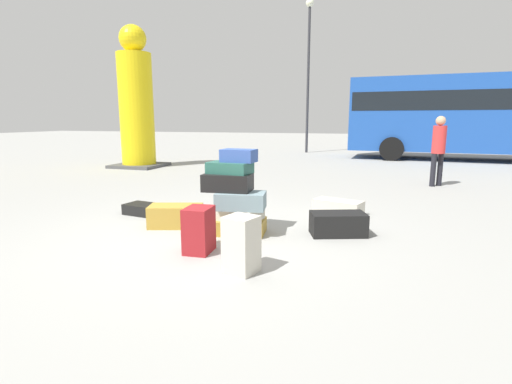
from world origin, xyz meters
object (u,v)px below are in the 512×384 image
(suitcase_cream_white_trunk, at_px, (338,207))
(suitcase_cream_upright_blue, at_px, (241,244))
(person_bearded_onlooker, at_px, (439,145))
(yellow_dummy_statue, at_px, (136,105))
(suitcase_black_behind_tower, at_px, (147,210))
(parked_bus, at_px, (481,112))
(suitcase_tower, at_px, (235,198))
(suitcase_tan_right_side, at_px, (176,216))
(lamp_post, at_px, (309,56))
(suitcase_black_foreground_far, at_px, (338,224))
(suitcase_maroon_left_side, at_px, (199,230))

(suitcase_cream_white_trunk, distance_m, suitcase_cream_upright_blue, 2.93)
(suitcase_cream_white_trunk, xyz_separation_m, person_bearded_onlooker, (1.95, 3.51, 0.85))
(suitcase_cream_upright_blue, height_order, yellow_dummy_statue, yellow_dummy_statue)
(suitcase_black_behind_tower, distance_m, parked_bus, 13.60)
(suitcase_tower, xyz_separation_m, suitcase_tan_right_side, (-0.95, 0.06, -0.33))
(suitcase_cream_upright_blue, xyz_separation_m, person_bearded_onlooker, (2.67, 6.35, 0.68))
(suitcase_tower, distance_m, suitcase_tan_right_side, 1.01)
(parked_bus, distance_m, lamp_post, 7.59)
(suitcase_tan_right_side, bearing_deg, yellow_dummy_statue, 110.17)
(suitcase_black_foreground_far, height_order, suitcase_cream_upright_blue, suitcase_cream_upright_blue)
(yellow_dummy_statue, bearing_deg, suitcase_maroon_left_side, -52.14)
(person_bearded_onlooker, distance_m, yellow_dummy_statue, 9.06)
(suitcase_tower, xyz_separation_m, parked_bus, (5.56, 11.89, 1.34))
(suitcase_tan_right_side, height_order, parked_bus, parked_bus)
(suitcase_cream_white_trunk, relative_size, suitcase_tan_right_side, 1.04)
(suitcase_maroon_left_side, height_order, suitcase_black_foreground_far, suitcase_maroon_left_side)
(suitcase_black_behind_tower, distance_m, lamp_post, 13.79)
(suitcase_cream_white_trunk, height_order, lamp_post, lamp_post)
(suitcase_tower, height_order, person_bearded_onlooker, person_bearded_onlooker)
(suitcase_cream_white_trunk, xyz_separation_m, lamp_post, (-2.62, 12.11, 4.30))
(yellow_dummy_statue, bearing_deg, lamp_post, 59.45)
(suitcase_cream_white_trunk, bearing_deg, parked_bus, 85.90)
(suitcase_tower, relative_size, suitcase_black_foreground_far, 1.58)
(suitcase_cream_upright_blue, xyz_separation_m, parked_bus, (5.01, 13.18, 1.54))
(suitcase_maroon_left_side, bearing_deg, parked_bus, 62.43)
(yellow_dummy_statue, height_order, lamp_post, lamp_post)
(suitcase_black_behind_tower, height_order, suitcase_cream_upright_blue, suitcase_cream_upright_blue)
(suitcase_cream_white_trunk, height_order, person_bearded_onlooker, person_bearded_onlooker)
(suitcase_cream_white_trunk, relative_size, yellow_dummy_statue, 0.18)
(suitcase_cream_white_trunk, distance_m, lamp_post, 13.11)
(suitcase_black_behind_tower, bearing_deg, suitcase_maroon_left_side, -32.02)
(suitcase_tower, xyz_separation_m, person_bearded_onlooker, (3.21, 5.05, 0.48))
(suitcase_tan_right_side, xyz_separation_m, yellow_dummy_statue, (-4.74, 6.23, 1.85))
(suitcase_cream_upright_blue, distance_m, yellow_dummy_statue, 9.97)
(suitcase_tower, bearing_deg, suitcase_maroon_left_side, -99.32)
(suitcase_tower, relative_size, suitcase_cream_white_trunk, 1.46)
(suitcase_tan_right_side, distance_m, lamp_post, 14.25)
(suitcase_black_foreground_far, xyz_separation_m, yellow_dummy_statue, (-7.07, 5.96, 1.85))
(suitcase_black_foreground_far, bearing_deg, suitcase_tan_right_side, 167.31)
(suitcase_black_behind_tower, height_order, lamp_post, lamp_post)
(suitcase_tower, xyz_separation_m, suitcase_black_behind_tower, (-1.76, 0.56, -0.41))
(suitcase_black_behind_tower, relative_size, suitcase_cream_upright_blue, 1.27)
(suitcase_tower, height_order, lamp_post, lamp_post)
(suitcase_cream_upright_blue, height_order, parked_bus, parked_bus)
(person_bearded_onlooker, bearing_deg, suitcase_black_foreground_far, 28.05)
(suitcase_tan_right_side, height_order, person_bearded_onlooker, person_bearded_onlooker)
(yellow_dummy_statue, xyz_separation_m, lamp_post, (4.34, 7.36, 2.41))
(lamp_post, bearing_deg, suitcase_tan_right_side, -88.31)
(suitcase_tan_right_side, height_order, lamp_post, lamp_post)
(person_bearded_onlooker, bearing_deg, suitcase_maroon_left_side, 19.80)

